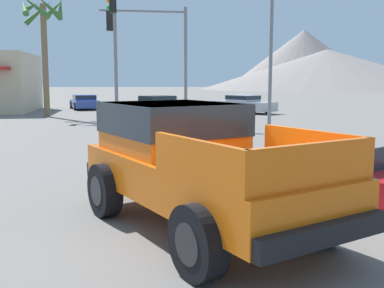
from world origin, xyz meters
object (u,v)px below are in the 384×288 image
Objects in this scene: parked_car_blue at (84,102)px; traffic_light_crosswalk at (114,34)px; traffic_light_main at (153,42)px; parked_car_silver at (244,104)px; parked_car_white at (1,104)px; palm_tree_short at (43,26)px; orange_pickup_truck at (190,156)px; street_lamp_post at (272,9)px; parked_car_dark at (158,105)px.

parked_car_blue is 0.73× the size of traffic_light_crosswalk.
traffic_light_main is at bearing -84.66° from parked_car_blue.
parked_car_silver is 14.33m from traffic_light_crosswalk.
parked_car_silver is 1.04× the size of parked_car_white.
traffic_light_main is 0.80× the size of palm_tree_short.
palm_tree_short is (3.84, -4.56, 4.86)m from parked_car_white.
palm_tree_short reaches higher than traffic_light_crosswalk.
orange_pickup_truck is 0.63× the size of street_lamp_post.
traffic_light_main reaches higher than orange_pickup_truck.
parked_car_dark is (5.30, -6.62, 0.06)m from parked_car_blue.
street_lamp_post is at bearing 45.78° from parked_car_silver.
street_lamp_post reaches higher than parked_car_blue.
traffic_light_crosswalk reaches higher than parked_car_dark.
parked_car_blue is at bearing 113.84° from street_lamp_post.
palm_tree_short reaches higher than orange_pickup_truck.
parked_car_white is at bearing -47.62° from traffic_light_main.
parked_car_dark reaches higher than parked_car_white.
parked_car_dark is 11.51m from parked_car_white.
traffic_light_crosswalk is 10.46m from palm_tree_short.
street_lamp_post is (4.57, 9.97, 3.81)m from orange_pickup_truck.
parked_car_blue is 0.53× the size of street_lamp_post.
parked_car_white is 22.33m from street_lamp_post.
traffic_light_crosswalk is (2.72, -16.66, 3.57)m from parked_car_blue.
street_lamp_post is at bearing -49.86° from palm_tree_short.
traffic_light_main is (10.06, -11.02, 3.46)m from parked_car_white.
orange_pickup_truck is 13.20m from traffic_light_crosswalk.
parked_car_silver is (6.01, 0.87, -0.01)m from parked_car_dark.
palm_tree_short is at bearing -46.14° from traffic_light_main.
traffic_light_main is at bearing 16.61° from parked_car_silver.
traffic_light_main is (4.53, -13.73, 3.50)m from parked_car_blue.
orange_pickup_truck is 22.85m from parked_car_dark.
parked_car_dark is (1.27, 22.81, -0.43)m from orange_pickup_truck.
street_lamp_post reaches higher than traffic_light_main.
parked_car_white is (-16.84, 3.04, -0.02)m from parked_car_silver.
parked_car_dark is at bearing -64.24° from parked_car_blue.
orange_pickup_truck is 24.77m from parked_car_silver.
palm_tree_short is at bearing -115.34° from parked_car_dark.
orange_pickup_truck is at bearing 5.90° from traffic_light_crosswalk.
parked_car_white reaches higher than parked_car_blue.
parked_car_silver is at bearing -130.35° from traffic_light_main.
parked_car_white is 0.79× the size of traffic_light_main.
street_lamp_post reaches higher than parked_car_silver.
parked_car_blue is at bearing -171.92° from parked_car_dark.
parked_car_dark is at bearing -96.18° from traffic_light_main.
orange_pickup_truck is at bearing 39.87° from parked_car_silver.
parked_car_white is at bearing -43.27° from parked_car_silver.
street_lamp_post is at bearing -16.20° from parked_car_dark.
traffic_light_crosswalk is 0.73× the size of street_lamp_post.
orange_pickup_truck is 0.71× the size of palm_tree_short.
parked_car_blue is 0.95× the size of parked_car_white.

